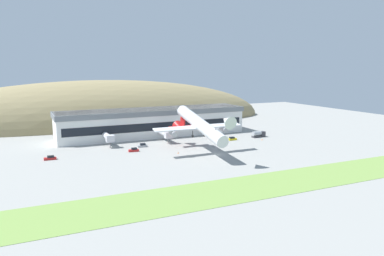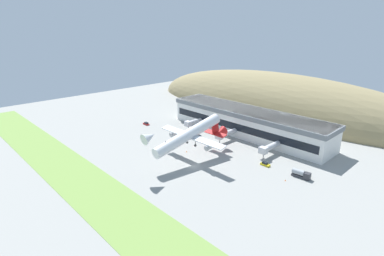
{
  "view_description": "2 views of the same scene",
  "coord_description": "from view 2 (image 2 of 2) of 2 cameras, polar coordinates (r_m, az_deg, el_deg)",
  "views": [
    {
      "loc": [
        -70.03,
        -125.76,
        34.18
      ],
      "look_at": [
        -7.77,
        7.57,
        9.97
      ],
      "focal_mm": 35.0,
      "sensor_mm": 36.0,
      "label": 1
    },
    {
      "loc": [
        81.6,
        -79.18,
        55.58
      ],
      "look_at": [
        -7.91,
        6.53,
        13.68
      ],
      "focal_mm": 28.0,
      "sensor_mm": 36.0,
      "label": 2
    }
  ],
  "objects": [
    {
      "name": "fuel_truck",
      "position": [
        124.82,
        20.06,
        -8.23
      ],
      "size": [
        7.27,
        2.76,
        3.07
      ],
      "color": "#333338",
      "rests_on": "ground_plane"
    },
    {
      "name": "traffic_cone_0",
      "position": [
        120.9,
        17.37,
        -9.47
      ],
      "size": [
        0.52,
        0.52,
        0.58
      ],
      "color": "orange",
      "rests_on": "ground_plane"
    },
    {
      "name": "hill_backdrop",
      "position": [
        219.09,
        15.57,
        3.29
      ],
      "size": [
        224.38,
        63.9,
        52.3
      ],
      "primitive_type": "ellipsoid",
      "color": "#8E7F56",
      "rests_on": "ground_plane"
    },
    {
      "name": "service_car_1",
      "position": [
        157.47,
        -1.97,
        -1.75
      ],
      "size": [
        4.26,
        2.19,
        1.54
      ],
      "color": "#B21E1E",
      "rests_on": "ground_plane"
    },
    {
      "name": "ground_plane",
      "position": [
        126.56,
        0.34,
        -7.37
      ],
      "size": [
        334.08,
        334.08,
        0.0
      ],
      "primitive_type": "plane",
      "color": "gray"
    },
    {
      "name": "jetway_2",
      "position": [
        139.64,
        14.43,
        -3.62
      ],
      "size": [
        3.38,
        13.66,
        5.43
      ],
      "color": "silver",
      "rests_on": "ground_plane"
    },
    {
      "name": "cargo_airplane",
      "position": [
        128.63,
        -0.42,
        -1.31
      ],
      "size": [
        36.91,
        47.31,
        14.02
      ],
      "color": "silver"
    },
    {
      "name": "terminal_building",
      "position": [
        164.93,
        10.4,
        1.46
      ],
      "size": [
        93.9,
        20.14,
        13.46
      ],
      "color": "white",
      "rests_on": "ground_plane"
    },
    {
      "name": "service_car_0",
      "position": [
        181.3,
        -8.72,
        0.82
      ],
      "size": [
        4.4,
        1.84,
        1.54
      ],
      "color": "#B21E1E",
      "rests_on": "ground_plane"
    },
    {
      "name": "grass_strip_foreground",
      "position": [
        106.4,
        -15.57,
        -13.56
      ],
      "size": [
        300.67,
        19.97,
        0.08
      ],
      "primitive_type": "cube",
      "color": "#759947",
      "rests_on": "ground_plane"
    },
    {
      "name": "service_car_3",
      "position": [
        130.94,
        13.76,
        -6.7
      ],
      "size": [
        4.11,
        1.85,
        1.56
      ],
      "color": "gold",
      "rests_on": "ground_plane"
    },
    {
      "name": "jetway_0",
      "position": [
        170.61,
        0.09,
        1.08
      ],
      "size": [
        3.38,
        11.59,
        5.43
      ],
      "color": "silver",
      "rests_on": "ground_plane"
    },
    {
      "name": "traffic_cone_1",
      "position": [
        140.55,
        -1.05,
        -4.49
      ],
      "size": [
        0.52,
        0.52,
        0.58
      ],
      "color": "orange",
      "rests_on": "ground_plane"
    },
    {
      "name": "service_car_2",
      "position": [
        157.91,
        1.29,
        -1.68
      ],
      "size": [
        4.25,
        2.22,
        1.59
      ],
      "color": "#999EA3",
      "rests_on": "ground_plane"
    },
    {
      "name": "jetway_1",
      "position": [
        153.19,
        6.37,
        -1.12
      ],
      "size": [
        3.38,
        14.07,
        5.43
      ],
      "color": "silver",
      "rests_on": "ground_plane"
    }
  ]
}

